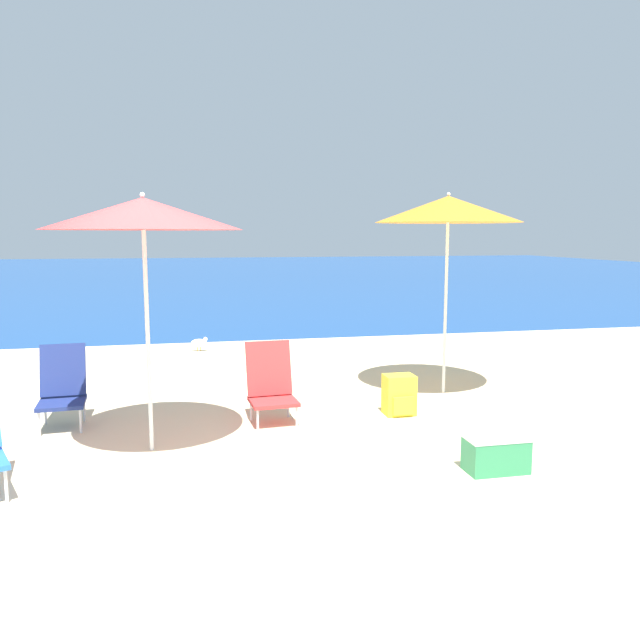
% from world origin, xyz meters
% --- Properties ---
extents(ground_plane, '(60.00, 60.00, 0.00)m').
position_xyz_m(ground_plane, '(0.00, 0.00, 0.00)').
color(ground_plane, beige).
extents(sea_water, '(60.00, 40.00, 0.01)m').
position_xyz_m(sea_water, '(0.00, 26.29, 0.00)').
color(sea_water, '#19478C').
rests_on(sea_water, ground).
extents(beach_umbrella_orange, '(1.67, 1.67, 2.32)m').
position_xyz_m(beach_umbrella_orange, '(2.87, 2.19, 2.13)').
color(beach_umbrella_orange, white).
rests_on(beach_umbrella_orange, ground).
extents(beach_umbrella_red, '(1.64, 1.64, 2.19)m').
position_xyz_m(beach_umbrella_red, '(-0.39, 0.87, 2.02)').
color(beach_umbrella_red, white).
rests_on(beach_umbrella_red, ground).
extents(beach_chair_red, '(0.48, 0.53, 0.79)m').
position_xyz_m(beach_chair_red, '(0.73, 1.51, 0.38)').
color(beach_chair_red, silver).
rests_on(beach_chair_red, ground).
extents(beach_chair_navy, '(0.46, 0.59, 0.78)m').
position_xyz_m(beach_chair_navy, '(-1.27, 1.79, 0.39)').
color(beach_chair_navy, silver).
rests_on(beach_chair_navy, ground).
extents(backpack_yellow, '(0.31, 0.27, 0.41)m').
position_xyz_m(backpack_yellow, '(2.06, 1.44, 0.20)').
color(backpack_yellow, yellow).
rests_on(backpack_yellow, ground).
extents(cooler_box, '(0.49, 0.27, 0.33)m').
position_xyz_m(cooler_box, '(2.28, -0.21, 0.17)').
color(cooler_box, '#338C59').
rests_on(cooler_box, ground).
extents(seagull, '(0.27, 0.11, 0.23)m').
position_xyz_m(seagull, '(0.12, 5.46, 0.14)').
color(seagull, gold).
rests_on(seagull, ground).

